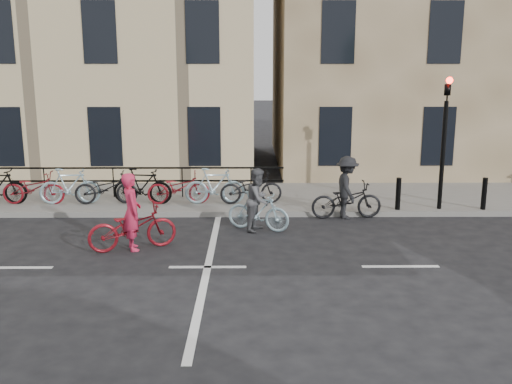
{
  "coord_description": "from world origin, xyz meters",
  "views": [
    {
      "loc": [
        0.9,
        -11.17,
        4.05
      ],
      "look_at": [
        1.02,
        2.24,
        1.1
      ],
      "focal_mm": 40.0,
      "sensor_mm": 36.0,
      "label": 1
    }
  ],
  "objects_px": {
    "traffic_light": "(445,127)",
    "cyclist_pink": "(132,223)",
    "cyclist_grey": "(258,205)",
    "cyclist_dark": "(347,194)"
  },
  "relations": [
    {
      "from": "cyclist_dark",
      "to": "traffic_light",
      "type": "bearing_deg",
      "value": -85.18
    },
    {
      "from": "cyclist_pink",
      "to": "cyclist_grey",
      "type": "xyz_separation_m",
      "value": [
        2.86,
        1.52,
        0.04
      ]
    },
    {
      "from": "traffic_light",
      "to": "cyclist_pink",
      "type": "height_order",
      "value": "traffic_light"
    },
    {
      "from": "traffic_light",
      "to": "cyclist_grey",
      "type": "relative_size",
      "value": 2.29
    },
    {
      "from": "cyclist_dark",
      "to": "cyclist_pink",
      "type": "bearing_deg",
      "value": 112.52
    },
    {
      "from": "cyclist_grey",
      "to": "traffic_light",
      "type": "bearing_deg",
      "value": -50.12
    },
    {
      "from": "traffic_light",
      "to": "cyclist_grey",
      "type": "xyz_separation_m",
      "value": [
        -5.12,
        -1.6,
        -1.81
      ]
    },
    {
      "from": "cyclist_pink",
      "to": "cyclist_grey",
      "type": "relative_size",
      "value": 1.23
    },
    {
      "from": "cyclist_pink",
      "to": "traffic_light",
      "type": "bearing_deg",
      "value": -89.7
    },
    {
      "from": "traffic_light",
      "to": "cyclist_grey",
      "type": "bearing_deg",
      "value": -162.63
    }
  ]
}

